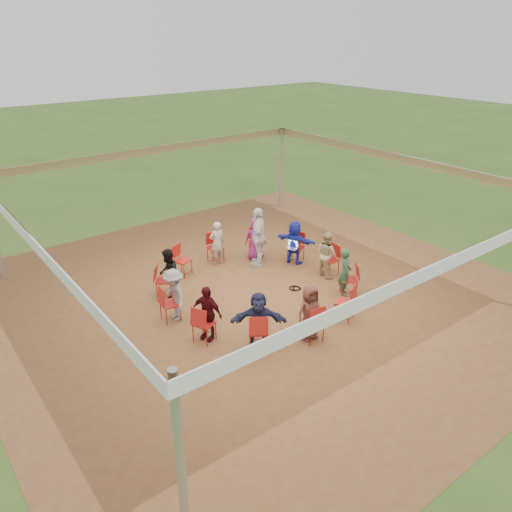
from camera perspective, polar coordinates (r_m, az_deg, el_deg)
ground at (r=13.04m, az=0.09°, el=-4.50°), size 80.00×80.00×0.00m
dirt_patch at (r=13.04m, az=0.09°, el=-4.48°), size 13.00×13.00×0.00m
tent at (r=12.06m, az=0.10°, el=5.38°), size 10.33×10.33×3.00m
chair_0 at (r=14.75m, az=4.59°, el=0.98°), size 0.57×0.56×0.90m
chair_1 at (r=14.97m, az=-0.05°, el=1.45°), size 0.60×0.60×0.90m
chair_2 at (r=14.72m, az=-4.66°, el=0.93°), size 0.47×0.49×0.90m
chair_3 at (r=14.02m, az=-8.43°, el=-0.53°), size 0.56×0.57×0.90m
chair_4 at (r=13.01m, az=-10.44°, el=-2.77°), size 0.60×0.60×0.90m
chair_5 at (r=11.93m, az=-9.79°, el=-5.40°), size 0.49×0.47×0.90m
chair_6 at (r=11.08m, az=-5.95°, el=-7.68°), size 0.57×0.56×0.90m
chair_7 at (r=10.77m, az=0.29°, el=-8.58°), size 0.60×0.60×0.90m
chair_8 at (r=11.12m, az=6.45°, el=-7.58°), size 0.47×0.49×0.90m
chair_9 at (r=11.99m, az=10.11°, el=-5.26°), size 0.56×0.57×0.90m
chair_10 at (r=13.08m, az=10.58°, el=-2.63°), size 0.60×0.60×0.90m
chair_11 at (r=14.07m, az=8.43°, el=-0.43°), size 0.49×0.47×0.90m
person_seated_0 at (r=14.56m, az=4.42°, el=1.56°), size 0.89×1.29×1.30m
person_seated_1 at (r=14.78m, az=-0.04°, el=2.00°), size 0.72×0.66×1.30m
person_seated_2 at (r=14.54m, az=-4.48°, el=1.51°), size 0.51×0.36×1.30m
person_seated_3 at (r=12.90m, az=-9.99°, el=-1.96°), size 0.67×0.72×1.30m
person_seated_4 at (r=11.87m, az=-9.33°, el=-4.40°), size 0.51×0.88×1.30m
person_seated_5 at (r=11.06m, az=-5.64°, el=-6.49°), size 0.66×0.85×1.30m
person_seated_6 at (r=10.76m, az=0.28°, el=-7.31°), size 1.24×1.08×1.30m
person_seated_7 at (r=11.10m, az=6.13°, el=-6.40°), size 0.67×0.43×1.30m
person_seated_8 at (r=12.96m, az=10.13°, el=-1.83°), size 0.53×0.57×1.30m
person_seated_9 at (r=13.91m, az=8.10°, el=0.23°), size 0.44×0.67×1.30m
standing_person at (r=14.35m, az=0.27°, el=2.23°), size 1.10×1.09×1.75m
cable_coil at (r=13.37m, az=4.52°, el=-3.69°), size 0.34×0.34×0.03m
laptop at (r=14.44m, az=4.15°, el=1.21°), size 0.38×0.41×0.23m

